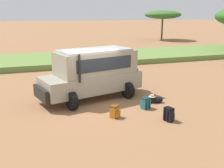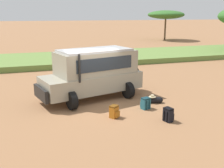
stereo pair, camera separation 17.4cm
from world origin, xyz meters
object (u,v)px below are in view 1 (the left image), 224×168
backpack_cluster_center (169,114)px  acacia_tree_centre_back (163,15)px  duffel_bag_low_black_case (154,100)px  backpack_near_rear_wheel (146,103)px  backpack_beside_front_wheel (115,112)px  safari_vehicle (93,72)px

backpack_cluster_center → acacia_tree_centre_back: (16.16, 29.53, 3.69)m
acacia_tree_centre_back → duffel_bag_low_black_case: bearing=-119.8°
backpack_near_rear_wheel → acacia_tree_centre_back: (16.42, 27.97, 3.71)m
backpack_beside_front_wheel → backpack_near_rear_wheel: backpack_near_rear_wheel is taller
backpack_near_rear_wheel → acacia_tree_centre_back: size_ratio=0.08×
backpack_near_rear_wheel → backpack_cluster_center: bearing=-80.7°
acacia_tree_centre_back → backpack_beside_front_wheel: bearing=-122.4°
acacia_tree_centre_back → backpack_near_rear_wheel: bearing=-120.4°
backpack_near_rear_wheel → duffel_bag_low_black_case: (0.73, 0.60, -0.10)m
backpack_beside_front_wheel → duffel_bag_low_black_case: 2.63m
backpack_near_rear_wheel → duffel_bag_low_black_case: bearing=39.2°
safari_vehicle → duffel_bag_low_black_case: safari_vehicle is taller
backpack_beside_front_wheel → duffel_bag_low_black_case: bearing=25.5°
backpack_cluster_center → duffel_bag_low_black_case: 2.21m
backpack_beside_front_wheel → safari_vehicle: bearing=92.7°
backpack_cluster_center → acacia_tree_centre_back: 33.86m
backpack_cluster_center → backpack_near_rear_wheel: (-0.25, 1.55, -0.02)m
safari_vehicle → backpack_near_rear_wheel: (1.77, -2.29, -1.04)m
backpack_cluster_center → backpack_near_rear_wheel: 1.57m
safari_vehicle → acacia_tree_centre_back: bearing=54.7°
safari_vehicle → backpack_near_rear_wheel: size_ratio=10.57×
safari_vehicle → acacia_tree_centre_back: (18.19, 25.69, 2.67)m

